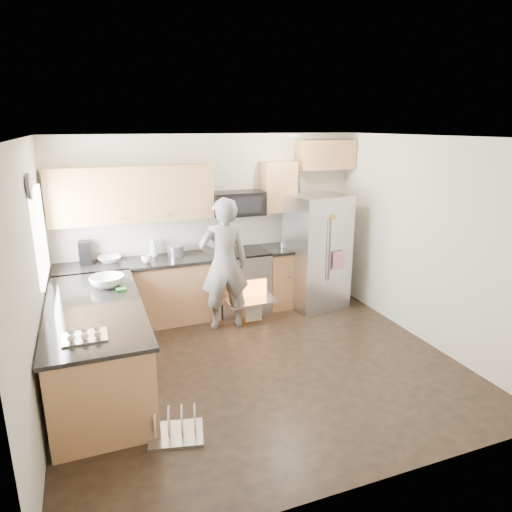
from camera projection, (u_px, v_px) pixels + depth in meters
name	position (u px, v px, depth m)	size (l,w,h in m)	color
ground	(260.00, 366.00, 5.34)	(4.50, 4.50, 0.00)	black
room_shell	(257.00, 226.00, 4.88)	(4.54, 4.04, 2.62)	beige
back_cabinet_run	(177.00, 254.00, 6.44)	(4.45, 0.64, 2.50)	#A17340
peninsula	(98.00, 346.00, 4.84)	(0.96, 2.36, 1.05)	#A17340
stove_range	(241.00, 267.00, 6.79)	(0.76, 0.97, 1.79)	#B7B7BC
refrigerator	(317.00, 252.00, 6.92)	(0.95, 0.79, 1.73)	#B7B7BC
person	(224.00, 264.00, 6.15)	(0.66, 0.44, 1.82)	gray
dish_rack	(176.00, 428.00, 4.12)	(0.55, 0.48, 0.30)	#B7B7BC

